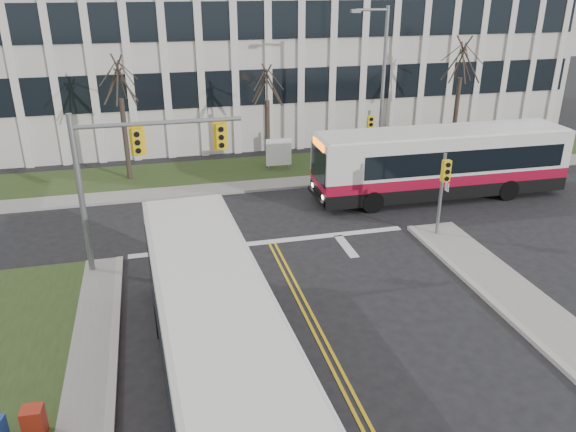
{
  "coord_description": "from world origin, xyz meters",
  "views": [
    {
      "loc": [
        -4.57,
        -13.24,
        10.45
      ],
      "look_at": [
        0.26,
        6.21,
        2.0
      ],
      "focal_mm": 35.0,
      "sensor_mm": 36.0,
      "label": 1
    }
  ],
  "objects_px": {
    "bus_main": "(215,341)",
    "bus_cross": "(440,165)",
    "newspaper_box_red": "(34,424)",
    "directory_sign": "(279,153)",
    "streetlight": "(380,82)"
  },
  "relations": [
    {
      "from": "streetlight",
      "to": "directory_sign",
      "type": "height_order",
      "value": "streetlight"
    },
    {
      "from": "streetlight",
      "to": "bus_cross",
      "type": "xyz_separation_m",
      "value": [
        1.59,
        -4.68,
        -3.46
      ]
    },
    {
      "from": "bus_main",
      "to": "bus_cross",
      "type": "xyz_separation_m",
      "value": [
        13.08,
        12.37,
        0.04
      ]
    },
    {
      "from": "bus_main",
      "to": "streetlight",
      "type": "bearing_deg",
      "value": 53.42
    },
    {
      "from": "newspaper_box_red",
      "to": "directory_sign",
      "type": "bearing_deg",
      "value": 64.52
    },
    {
      "from": "directory_sign",
      "to": "bus_cross",
      "type": "relative_size",
      "value": 0.15
    },
    {
      "from": "bus_main",
      "to": "newspaper_box_red",
      "type": "xyz_separation_m",
      "value": [
        -4.55,
        -0.61,
        -1.22
      ]
    },
    {
      "from": "directory_sign",
      "to": "bus_main",
      "type": "relative_size",
      "value": 0.16
    },
    {
      "from": "bus_main",
      "to": "newspaper_box_red",
      "type": "height_order",
      "value": "bus_main"
    },
    {
      "from": "bus_main",
      "to": "bus_cross",
      "type": "relative_size",
      "value": 0.98
    },
    {
      "from": "directory_sign",
      "to": "bus_main",
      "type": "bearing_deg",
      "value": -108.02
    },
    {
      "from": "bus_cross",
      "to": "streetlight",
      "type": "bearing_deg",
      "value": -160.48
    },
    {
      "from": "newspaper_box_red",
      "to": "streetlight",
      "type": "bearing_deg",
      "value": 51.27
    },
    {
      "from": "streetlight",
      "to": "bus_main",
      "type": "height_order",
      "value": "streetlight"
    },
    {
      "from": "bus_cross",
      "to": "newspaper_box_red",
      "type": "xyz_separation_m",
      "value": [
        -17.63,
        -12.98,
        -1.26
      ]
    }
  ]
}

